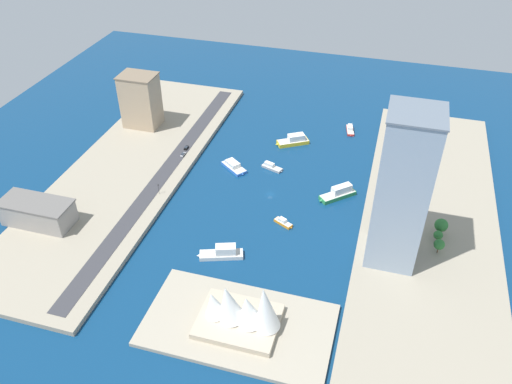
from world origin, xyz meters
TOP-DOWN VIEW (x-y plane):
  - ground_plane at (0.00, 0.00)m, footprint 440.00×440.00m
  - quay_west at (-88.60, 0.00)m, footprint 70.00×240.00m
  - quay_east at (88.60, 0.00)m, footprint 70.00×240.00m
  - peninsula_point at (-11.26, 95.59)m, footprint 80.68×44.55m
  - road_strip at (65.63, 0.00)m, footprint 9.25×228.00m
  - catamaran_blue at (28.47, -19.48)m, footprint 18.85×16.92m
  - yacht_sleek_gray at (5.98, -25.66)m, footprint 14.40×8.57m
  - ferry_white_commuter at (9.29, 56.46)m, footprint 23.13×12.90m
  - water_taxi_orange at (-13.66, 24.05)m, footprint 11.51×7.96m
  - ferry_green_doubledeck at (-38.22, -8.40)m, footprint 20.26×19.60m
  - tugboat_red at (-34.32, -85.12)m, footprint 7.27×15.09m
  - ferry_yellow_fast at (-0.65, -58.34)m, footprint 21.66×17.07m
  - apartment_midrise_tan at (103.72, -50.23)m, footprint 24.01×18.47m
  - carpark_squat_concrete at (109.48, 61.14)m, footprint 37.94×16.95m
  - tower_tall_glass at (-69.54, 35.33)m, footprint 23.87×25.28m
  - suv_black at (63.36, -28.38)m, footprint 2.10×4.61m
  - sedan_silver at (62.26, -20.30)m, footprint 1.93×4.89m
  - traffic_light_waterfront at (59.83, 20.57)m, footprint 0.36×0.36m
  - opera_landmark at (-12.95, 95.59)m, footprint 35.43×26.69m
  - park_tree_cluster at (-92.73, 17.78)m, footprint 6.85×20.61m

SIDE VIEW (x-z plane):
  - ground_plane at x=0.00m, z-range 0.00..0.00m
  - peninsula_point at x=-11.26m, z-range 0.00..2.00m
  - water_taxi_orange at x=-13.66m, z-range -0.50..3.00m
  - yacht_sleek_gray at x=5.98m, z-range -0.55..3.16m
  - tugboat_red at x=-34.32m, z-range -0.53..3.25m
  - quay_west at x=-88.60m, z-range 0.00..2.76m
  - quay_east at x=88.60m, z-range 0.00..2.76m
  - catamaran_blue at x=28.47m, z-range -0.53..3.86m
  - ferry_yellow_fast at x=-0.65m, z-range -0.79..5.83m
  - ferry_white_commuter at x=9.29m, z-range -0.84..5.93m
  - ferry_green_doubledeck at x=-38.22m, z-range -0.89..6.14m
  - road_strip at x=65.63m, z-range 2.76..2.91m
  - sedan_silver at x=62.26m, z-range 2.90..4.38m
  - suv_black at x=63.36m, z-range 2.91..4.48m
  - traffic_light_waterfront at x=59.83m, z-range 3.86..10.36m
  - park_tree_cluster at x=-92.73m, z-range 3.62..13.05m
  - carpark_squat_concrete at x=109.48m, z-range 2.80..16.15m
  - opera_landmark at x=-12.95m, z-range -1.57..23.55m
  - apartment_midrise_tan at x=103.72m, z-range 2.80..39.20m
  - tower_tall_glass at x=-69.54m, z-range 2.80..81.20m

